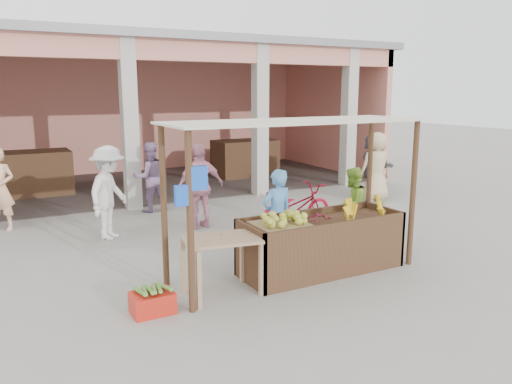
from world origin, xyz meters
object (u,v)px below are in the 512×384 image
side_table (222,247)px  vendor_blue (277,213)px  fruit_stall (321,246)px  red_crate (152,303)px  vendor_green (352,203)px  motorcycle (296,208)px

side_table → vendor_blue: (1.40, 0.86, 0.14)m
fruit_stall → red_crate: (-2.82, -0.24, -0.26)m
red_crate → vendor_blue: vendor_blue is taller
side_table → vendor_blue: size_ratio=0.68×
fruit_stall → red_crate: size_ratio=4.88×
fruit_stall → vendor_green: bearing=35.6°
vendor_blue → motorcycle: bearing=-138.3°
side_table → vendor_blue: vendor_blue is taller
red_crate → vendor_green: bearing=16.1°
vendor_green → vendor_blue: bearing=-20.1°
vendor_green → motorcycle: 1.21m
side_table → red_crate: side_table is taller
fruit_stall → motorcycle: motorcycle is taller
side_table → motorcycle: (2.64, 2.20, -0.19)m
red_crate → vendor_green: 4.47m
vendor_blue → motorcycle: 1.85m
vendor_blue → motorcycle: size_ratio=0.87×
motorcycle → vendor_blue: bearing=128.9°
side_table → motorcycle: 3.44m
red_crate → motorcycle: bearing=31.6°
fruit_stall → side_table: 1.81m
side_table → red_crate: (-1.04, -0.11, -0.55)m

